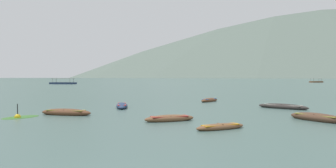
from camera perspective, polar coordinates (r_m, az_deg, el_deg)
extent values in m
plane|color=#425B56|center=(1506.48, 0.79, 1.21)|extent=(6000.00, 6000.00, 0.00)
cone|color=#56665B|center=(2124.49, -19.28, 8.80)|extent=(1690.33, 1690.33, 564.32)
cone|color=#4C5B56|center=(1849.47, -5.99, 6.77)|extent=(1474.66, 1474.66, 357.67)
cone|color=#56665B|center=(1875.07, 21.09, 9.79)|extent=(2476.40, 2476.40, 564.18)
ellipsoid|color=brown|center=(19.77, 0.29, -6.56)|extent=(3.49, 2.05, 0.51)
cube|color=#B22D28|center=(19.75, 0.29, -6.11)|extent=(2.52, 1.48, 0.05)
cube|color=brown|center=(19.74, 0.29, -5.97)|extent=(0.30, 0.62, 0.04)
ellipsoid|color=navy|center=(28.71, -8.70, -4.10)|extent=(1.68, 4.14, 0.54)
cube|color=#B22D28|center=(28.69, -8.70, -3.77)|extent=(1.21, 2.98, 0.05)
cube|color=navy|center=(28.69, -8.70, -3.67)|extent=(0.71, 0.19, 0.04)
ellipsoid|color=#2D2826|center=(29.45, 20.84, -4.02)|extent=(4.19, 3.81, 0.55)
cube|color=#B7B2A3|center=(29.44, 20.84, -3.70)|extent=(3.01, 2.74, 0.05)
cube|color=#2D2826|center=(29.43, 20.84, -3.60)|extent=(0.55, 0.63, 0.04)
ellipsoid|color=#4C3323|center=(22.17, 26.29, -5.74)|extent=(2.98, 3.82, 0.63)
cube|color=olive|center=(22.15, 26.30, -5.26)|extent=(2.14, 2.75, 0.05)
cube|color=#4C3323|center=(22.14, 26.30, -5.13)|extent=(0.67, 0.46, 0.04)
ellipsoid|color=brown|center=(16.99, 9.87, -8.00)|extent=(3.09, 2.00, 0.39)
cube|color=orange|center=(16.98, 9.87, -7.60)|extent=(2.22, 1.44, 0.05)
cube|color=brown|center=(16.97, 9.87, -7.44)|extent=(0.29, 0.50, 0.04)
ellipsoid|color=brown|center=(24.16, -18.69, -5.13)|extent=(4.19, 1.87, 0.60)
cube|color=olive|center=(24.14, -18.69, -4.71)|extent=(3.02, 1.34, 0.05)
cube|color=brown|center=(24.14, -18.69, -4.59)|extent=(0.23, 0.71, 0.04)
ellipsoid|color=brown|center=(35.60, 7.81, -3.05)|extent=(2.71, 3.19, 0.53)
cube|color=#28519E|center=(35.58, 7.81, -2.80)|extent=(1.95, 2.30, 0.05)
cube|color=brown|center=(35.58, 7.81, -2.72)|extent=(0.57, 0.45, 0.04)
cube|color=brown|center=(176.64, 26.18, 0.34)|extent=(7.76, 4.93, 0.90)
cylinder|color=#4C4742|center=(173.96, 25.76, 0.70)|extent=(0.10, 0.10, 1.80)
cylinder|color=#4C4742|center=(175.23, 25.33, 0.71)|extent=(0.10, 0.10, 1.80)
cylinder|color=#4C4742|center=(178.07, 27.01, 0.70)|extent=(0.10, 0.10, 1.80)
cylinder|color=#4C4742|center=(179.31, 26.58, 0.71)|extent=(0.10, 0.10, 1.80)
cube|color=beige|center=(176.63, 26.18, 1.00)|extent=(6.52, 4.14, 0.12)
cube|color=navy|center=(130.17, -19.21, 0.10)|extent=(11.11, 5.89, 0.90)
cylinder|color=#4C4742|center=(129.12, -17.39, 0.61)|extent=(0.10, 0.10, 1.80)
cylinder|color=#4C4742|center=(126.84, -18.03, 0.59)|extent=(0.10, 0.10, 1.80)
cylinder|color=#4C4742|center=(133.51, -20.33, 0.60)|extent=(0.10, 0.10, 1.80)
cylinder|color=#4C4742|center=(131.31, -21.00, 0.59)|extent=(0.10, 0.10, 1.80)
cube|color=#9E998E|center=(130.14, -19.21, 0.99)|extent=(9.33, 4.95, 0.12)
sphere|color=yellow|center=(23.48, -26.52, -5.62)|extent=(0.43, 0.43, 0.43)
cylinder|color=black|center=(23.43, -26.53, -4.50)|extent=(0.06, 0.06, 0.92)
ellipsoid|color=#38662D|center=(23.98, -26.03, -5.67)|extent=(2.81, 3.15, 0.14)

